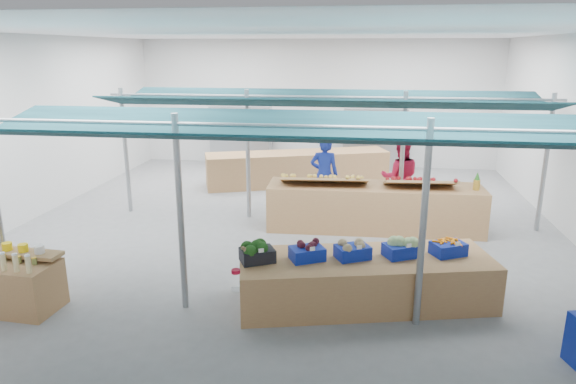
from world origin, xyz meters
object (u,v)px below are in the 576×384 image
veg_counter (365,280)px  vendor_right (400,178)px  fruit_counter (374,207)px  vendor_left (324,175)px  bottle_shelf (5,282)px

veg_counter → vendor_right: vendor_right is taller
fruit_counter → vendor_left: bearing=135.5°
vendor_left → vendor_right: size_ratio=1.00×
vendor_right → vendor_left: bearing=-2.0°
veg_counter → vendor_right: bearing=66.8°
bottle_shelf → vendor_left: bearing=54.7°
vendor_left → vendor_right: 1.80m
vendor_right → fruit_counter: bearing=59.4°
vendor_left → veg_counter: bearing=100.5°
fruit_counter → vendor_left: vendor_left is taller
bottle_shelf → vendor_right: (6.26, 5.56, 0.51)m
fruit_counter → vendor_right: bearing=59.4°
bottle_shelf → fruit_counter: size_ratio=0.37×
bottle_shelf → vendor_right: vendor_right is taller
veg_counter → vendor_right: 4.70m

